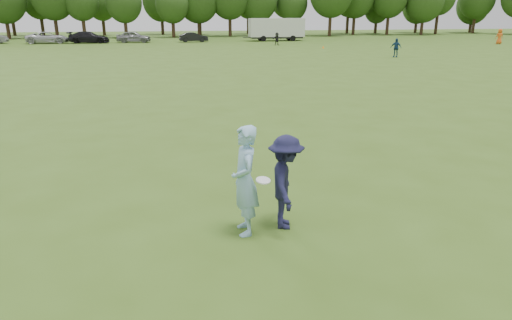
% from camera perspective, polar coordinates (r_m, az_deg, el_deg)
% --- Properties ---
extents(ground, '(200.00, 200.00, 0.00)m').
position_cam_1_polar(ground, '(9.04, 6.64, -8.70)').
color(ground, '#3A5518').
rests_on(ground, ground).
extents(thrower, '(0.54, 0.79, 2.11)m').
position_cam_1_polar(thrower, '(8.50, -1.40, -2.61)').
color(thrower, '#8DBBDA').
rests_on(thrower, ground).
extents(defender, '(0.92, 1.32, 1.86)m').
position_cam_1_polar(defender, '(8.80, 3.73, -2.79)').
color(defender, '#191937').
rests_on(defender, ground).
extents(player_far_b, '(1.03, 0.99, 1.72)m').
position_cam_1_polar(player_far_b, '(45.91, 17.09, 13.26)').
color(player_far_b, navy).
rests_on(player_far_b, ground).
extents(player_far_c, '(1.05, 0.77, 1.97)m').
position_cam_1_polar(player_far_c, '(70.30, 28.15, 13.46)').
color(player_far_c, orange).
rests_on(player_far_c, ground).
extents(player_far_d, '(1.54, 0.75, 1.59)m').
position_cam_1_polar(player_far_d, '(60.43, 2.64, 14.90)').
color(player_far_d, black).
rests_on(player_far_d, ground).
extents(car_c, '(5.74, 3.11, 1.53)m').
position_cam_1_polar(car_c, '(69.68, -24.60, 13.74)').
color(car_c, '#B7B6BC').
rests_on(car_c, ground).
extents(car_d, '(5.49, 2.52, 1.55)m').
position_cam_1_polar(car_d, '(68.25, -20.16, 14.20)').
color(car_d, black).
rests_on(car_d, ground).
extents(car_e, '(4.81, 2.39, 1.58)m').
position_cam_1_polar(car_e, '(67.64, -15.04, 14.65)').
color(car_e, gray).
rests_on(car_e, ground).
extents(car_f, '(4.16, 1.77, 1.33)m').
position_cam_1_polar(car_f, '(67.40, -7.82, 14.97)').
color(car_f, black).
rests_on(car_f, ground).
extents(field_cone, '(0.28, 0.28, 0.30)m').
position_cam_1_polar(field_cone, '(55.60, 8.40, 13.80)').
color(field_cone, orange).
rests_on(field_cone, ground).
extents(disc_in_play, '(0.28, 0.27, 0.09)m').
position_cam_1_polar(disc_in_play, '(8.31, 0.91, -2.56)').
color(disc_in_play, white).
rests_on(disc_in_play, ground).
extents(cargo_trailer, '(9.00, 2.75, 3.20)m').
position_cam_1_polar(cargo_trailer, '(69.77, 2.57, 16.12)').
color(cargo_trailer, silver).
rests_on(cargo_trailer, ground).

